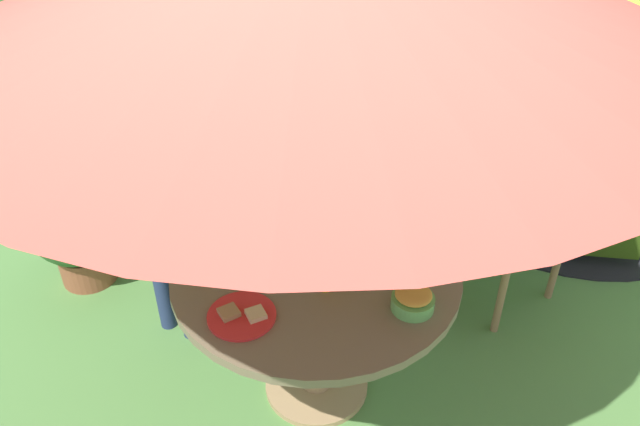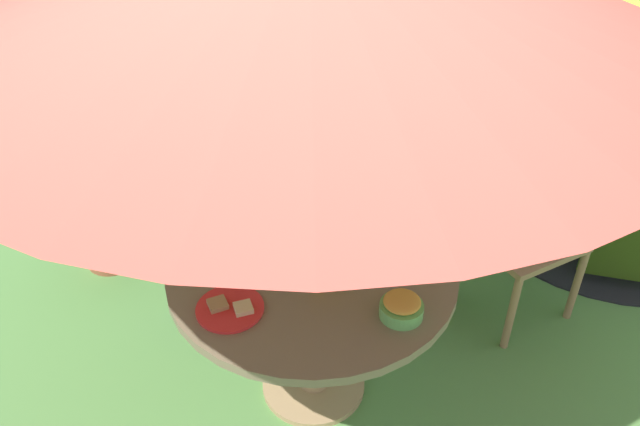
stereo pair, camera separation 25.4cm
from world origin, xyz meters
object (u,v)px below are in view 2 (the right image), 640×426
Objects in this scene: juice_bottle_near_right at (282,247)px; juice_bottle_front_edge at (337,275)px; garden_table at (313,293)px; potted_plant at (102,207)px; child_in_grey_shirt at (453,168)px; wooden_chair at (538,214)px; cup_near at (342,192)px; child_in_yellow_shirt at (168,179)px; plate_far_left at (306,216)px; dome_tent at (639,103)px; juice_bottle_mid_right at (340,255)px; plate_far_right at (399,242)px; cup_far at (429,260)px; plate_mid_left at (230,308)px; juice_bottle_center_front at (235,253)px; juice_bottle_center_back at (317,278)px; juice_bottle_near_left at (207,253)px; snack_bowl at (402,307)px.

juice_bottle_near_right reaches higher than juice_bottle_front_edge.
garden_table is 1.56m from potted_plant.
juice_bottle_near_right is at bearing -7.61° from child_in_grey_shirt.
wooden_chair reaches higher than cup_near.
juice_bottle_near_right is at bearing -99.50° from cup_near.
plate_far_left is at bearing 23.02° from child_in_yellow_shirt.
cup_near is at bearing 66.24° from plate_far_left.
dome_tent is 2.31m from juice_bottle_mid_right.
wooden_chair is at bearing 52.82° from plate_far_right.
juice_bottle_front_edge is 0.40m from cup_far.
juice_bottle_near_right is (0.66, -0.18, -0.08)m from child_in_yellow_shirt.
juice_bottle_center_front is (-0.11, 0.25, 0.05)m from plate_mid_left.
cup_far is at bearing 15.22° from juice_bottle_near_right.
cup_near is (0.10, 0.22, 0.02)m from plate_far_left.
plate_far_left is 1.60× the size of juice_bottle_center_front.
child_in_grey_shirt is at bearing 42.10° from plate_far_left.
juice_bottle_near_right is 1.46× the size of cup_near.
juice_bottle_center_back is at bearing -6.47° from child_in_yellow_shirt.
juice_bottle_center_back is at bearing -31.60° from juice_bottle_near_right.
wooden_chair is 5.32× the size of plate_far_left.
cup_far is at bearing -12.53° from plate_far_left.
juice_bottle_mid_right is at bearing 8.38° from juice_bottle_near_right.
garden_table is 0.87× the size of child_in_yellow_shirt.
wooden_chair is 1.23m from plate_far_left.
juice_bottle_center_front is at bearing 177.12° from juice_bottle_center_back.
dome_tent reaches higher than juice_bottle_near_right.
garden_table is 0.48m from juice_bottle_near_left.
child_in_grey_shirt is 12.44× the size of juice_bottle_near_left.
child_in_yellow_shirt is 12.66× the size of juice_bottle_near_right.
juice_bottle_near_right reaches higher than cup_near.
juice_bottle_center_front is (-1.14, -1.10, 0.23)m from wooden_chair.
juice_bottle_near_right is 0.25m from juice_bottle_mid_right.
garden_table is at bearing -90.00° from wooden_chair.
garden_table is 1.72× the size of potted_plant.
plate_far_right is 0.19m from cup_far.
juice_bottle_mid_right reaches higher than juice_bottle_near_right.
garden_table is 5.71× the size of plate_far_right.
plate_mid_left is at bearing -126.83° from juice_bottle_mid_right.
cup_far is at bearing -75.22° from wooden_chair.
juice_bottle_near_right is (0.27, 0.15, 0.00)m from juice_bottle_near_left.
garden_table is at bearing 119.38° from juice_bottle_center_back.
snack_bowl is 1.36× the size of juice_bottle_mid_right.
cup_near reaches higher than plate_mid_left.
child_in_yellow_shirt is 12.52× the size of juice_bottle_center_back.
juice_bottle_center_back is at bearing -78.97° from cup_near.
dome_tent is 29.16× the size of cup_far.
juice_bottle_center_back is (0.48, 0.02, 0.00)m from juice_bottle_near_left.
child_in_grey_shirt reaches higher than cup_near.
cup_near is (-0.46, -0.29, -0.08)m from child_in_grey_shirt.
juice_bottle_front_edge is (0.13, -0.07, 0.20)m from garden_table.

